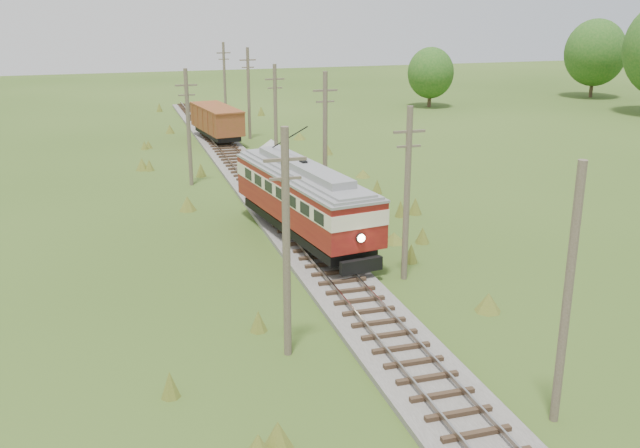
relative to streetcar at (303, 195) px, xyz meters
name	(u,v)px	position (x,y,z in m)	size (l,w,h in m)	color
railbed_main	(268,198)	(0.00, 9.25, -2.66)	(3.60, 96.00, 0.57)	#605B54
streetcar	(303,195)	(0.00, 0.00, 0.00)	(5.17, 13.82, 6.25)	black
gondola	(217,121)	(0.00, 31.27, -0.71)	(4.08, 9.11, 2.92)	black
gravel_pile	(273,147)	(3.95, 24.44, -2.23)	(3.65, 3.88, 1.33)	gray
utility_pole_r_1	(567,298)	(3.10, -19.75, 1.55)	(0.30, 0.30, 8.80)	brown
utility_pole_r_2	(407,193)	(3.30, -6.75, 1.58)	(1.60, 0.30, 8.60)	brown
utility_pole_r_3	(325,140)	(3.20, 6.25, 1.78)	(1.60, 0.30, 9.00)	brown
utility_pole_r_4	(276,115)	(3.00, 19.25, 1.47)	(1.60, 0.30, 8.40)	brown
utility_pole_r_5	(249,93)	(3.40, 32.25, 1.73)	(1.60, 0.30, 8.90)	brown
utility_pole_r_6	(225,80)	(3.20, 45.25, 1.63)	(1.60, 0.30, 8.70)	brown
utility_pole_l_a	(286,243)	(-4.20, -12.75, 1.78)	(1.60, 0.30, 9.00)	brown
utility_pole_l_b	(188,126)	(-4.50, 15.25, 1.58)	(1.60, 0.30, 8.60)	brown
tree_right_5	(595,53)	(56.00, 49.25, 3.35)	(8.40, 8.40, 10.82)	#38281C
tree_mid_b	(431,73)	(30.00, 47.25, 1.48)	(5.88, 5.88, 7.57)	#38281C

